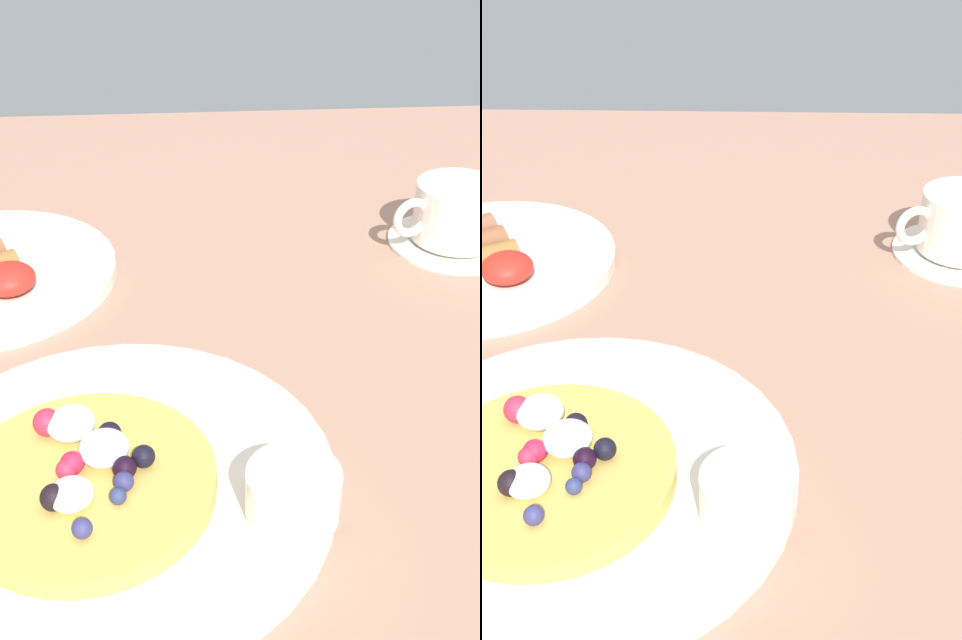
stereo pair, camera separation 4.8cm
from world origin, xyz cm
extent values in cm
cube|color=#9A715D|center=(0.00, 0.00, -1.50)|extent=(165.19, 120.46, 3.00)
cylinder|color=silver|center=(-6.80, -11.03, 0.56)|extent=(28.29, 28.29, 1.11)
cylinder|color=gold|center=(-8.11, -12.36, 1.79)|extent=(15.73, 15.73, 1.36)
sphere|color=black|center=(-9.63, -14.81, 3.26)|extent=(1.58, 1.58, 1.58)
sphere|color=black|center=(-6.83, -9.57, 3.22)|extent=(1.50, 1.50, 1.50)
sphere|color=#C11E3B|center=(-8.89, -12.04, 3.20)|extent=(1.47, 1.47, 1.47)
sphere|color=black|center=(-5.73, -12.64, 3.19)|extent=(1.44, 1.44, 1.44)
sphere|color=navy|center=(-7.84, -17.04, 3.06)|extent=(1.17, 1.17, 1.17)
sphere|color=#CB2440|center=(-10.83, -8.38, 3.37)|extent=(1.80, 1.80, 1.80)
sphere|color=navy|center=(-6.03, -14.69, 2.98)|extent=(1.01, 1.01, 1.01)
sphere|color=black|center=(-4.65, -11.73, 3.18)|extent=(1.42, 1.42, 1.42)
sphere|color=#C02640|center=(-9.21, -12.45, 3.10)|extent=(1.26, 1.26, 1.26)
sphere|color=navy|center=(-8.72, -11.90, 3.03)|extent=(1.11, 1.11, 1.11)
sphere|color=navy|center=(-5.75, -13.66, 3.08)|extent=(1.22, 1.22, 1.22)
ellipsoid|color=white|center=(-7.04, -11.07, 3.40)|extent=(3.09, 3.09, 1.85)
ellipsoid|color=white|center=(-9.29, -8.63, 3.39)|extent=(3.07, 3.07, 1.84)
ellipsoid|color=white|center=(-8.67, -14.62, 3.25)|extent=(2.61, 2.61, 1.57)
cylinder|color=silver|center=(4.04, -14.97, 2.74)|extent=(5.56, 5.56, 3.25)
cylinder|color=brown|center=(4.04, -14.97, 3.39)|extent=(4.56, 4.56, 0.39)
cylinder|color=white|center=(-20.09, 15.71, 0.62)|extent=(23.87, 23.87, 1.23)
ellipsoid|color=red|center=(-16.77, 11.49, 2.48)|extent=(4.52, 4.52, 2.49)
cylinder|color=silver|center=(24.30, 19.56, 0.36)|extent=(12.60, 12.60, 0.72)
torus|color=silver|center=(19.38, 17.98, 3.74)|extent=(3.93, 1.94, 3.87)
camera|label=1|loc=(-1.34, -46.98, 36.21)|focal=44.10mm
camera|label=2|loc=(3.48, -47.09, 36.21)|focal=44.10mm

